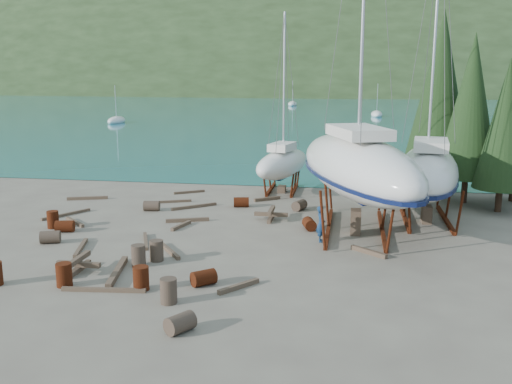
% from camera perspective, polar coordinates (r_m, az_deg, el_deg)
% --- Properties ---
extents(ground, '(600.00, 600.00, 0.00)m').
position_cam_1_polar(ground, '(25.07, -4.05, -6.13)').
color(ground, '#5F564B').
rests_on(ground, ground).
extents(bay_water, '(700.00, 700.00, 0.00)m').
position_cam_1_polar(bay_water, '(338.29, 8.67, 10.50)').
color(bay_water, '#19667E').
rests_on(bay_water, ground).
extents(far_hill, '(800.00, 360.00, 110.00)m').
position_cam_1_polar(far_hill, '(343.29, 8.68, 10.51)').
color(far_hill, '#24341A').
rests_on(far_hill, ground).
extents(far_house_left, '(6.60, 5.60, 5.60)m').
position_cam_1_polar(far_house_left, '(223.09, -7.77, 10.59)').
color(far_house_left, beige).
rests_on(far_house_left, ground).
extents(far_house_center, '(6.60, 5.60, 5.60)m').
position_cam_1_polar(far_house_center, '(214.75, 2.67, 10.64)').
color(far_house_center, beige).
rests_on(far_house_center, ground).
extents(far_house_right, '(6.60, 5.60, 5.60)m').
position_cam_1_polar(far_house_right, '(214.60, 16.26, 10.18)').
color(far_house_right, beige).
rests_on(far_house_right, ground).
extents(cypress_near_right, '(3.60, 3.60, 10.00)m').
position_cam_1_polar(cypress_near_right, '(35.87, 20.68, 8.03)').
color(cypress_near_right, black).
rests_on(cypress_near_right, ground).
extents(cypress_mid_right, '(3.06, 3.06, 8.50)m').
position_cam_1_polar(cypress_mid_right, '(34.31, 23.67, 6.19)').
color(cypress_mid_right, black).
rests_on(cypress_mid_right, ground).
extents(cypress_back_left, '(4.14, 4.14, 11.50)m').
position_cam_1_polar(cypress_back_left, '(37.56, 17.93, 9.69)').
color(cypress_back_left, black).
rests_on(cypress_back_left, ground).
extents(moored_boat_left, '(2.00, 5.00, 6.05)m').
position_cam_1_polar(moored_boat_left, '(90.78, -13.78, 6.94)').
color(moored_boat_left, silver).
rests_on(moored_boat_left, ground).
extents(moored_boat_mid, '(2.00, 5.00, 6.05)m').
position_cam_1_polar(moored_boat_mid, '(103.51, 11.97, 7.60)').
color(moored_boat_mid, silver).
rests_on(moored_boat_mid, ground).
extents(moored_boat_far, '(2.00, 5.00, 6.05)m').
position_cam_1_polar(moored_boat_far, '(134.06, 3.67, 8.76)').
color(moored_boat_far, silver).
rests_on(moored_boat_far, ground).
extents(large_sailboat_near, '(7.92, 13.42, 20.32)m').
position_cam_1_polar(large_sailboat_near, '(28.20, 10.12, 2.59)').
color(large_sailboat_near, silver).
rests_on(large_sailboat_near, ground).
extents(large_sailboat_far, '(4.23, 10.67, 16.44)m').
position_cam_1_polar(large_sailboat_far, '(31.16, 16.82, 2.05)').
color(large_sailboat_far, silver).
rests_on(large_sailboat_far, ground).
extents(small_sailboat_shore, '(3.95, 7.50, 11.46)m').
position_cam_1_polar(small_sailboat_shore, '(37.44, 2.68, 2.90)').
color(small_sailboat_shore, silver).
rests_on(small_sailboat_shore, ground).
extents(worker, '(0.48, 0.66, 1.69)m').
position_cam_1_polar(worker, '(26.64, 6.51, -3.19)').
color(worker, '#122C4F').
rests_on(worker, ground).
extents(drum_1, '(0.97, 1.05, 0.58)m').
position_cam_1_polar(drum_1, '(17.88, -7.59, -12.87)').
color(drum_1, '#2D2823').
rests_on(drum_1, ground).
extents(drum_2, '(0.98, 0.76, 0.58)m').
position_cam_1_polar(drum_2, '(29.70, -18.57, -3.27)').
color(drum_2, '#5A290F').
rests_on(drum_2, ground).
extents(drum_4, '(0.98, 0.74, 0.58)m').
position_cam_1_polar(drum_4, '(33.32, -1.48, -1.02)').
color(drum_4, '#5A290F').
rests_on(drum_4, ground).
extents(drum_5, '(0.58, 0.58, 0.88)m').
position_cam_1_polar(drum_5, '(23.80, -11.67, -6.24)').
color(drum_5, '#2D2823').
rests_on(drum_5, ground).
extents(drum_6, '(0.81, 1.01, 0.58)m').
position_cam_1_polar(drum_6, '(28.70, 5.35, -3.20)').
color(drum_6, '#5A290F').
rests_on(drum_6, ground).
extents(drum_7, '(0.58, 0.58, 0.88)m').
position_cam_1_polar(drum_7, '(21.26, -11.43, -8.45)').
color(drum_7, '#5A290F').
rests_on(drum_7, ground).
extents(drum_8, '(0.58, 0.58, 0.88)m').
position_cam_1_polar(drum_8, '(30.61, -19.65, -2.61)').
color(drum_8, '#5A290F').
rests_on(drum_8, ground).
extents(drum_9, '(0.95, 0.68, 0.58)m').
position_cam_1_polar(drum_9, '(32.94, -10.39, -1.37)').
color(drum_9, '#2D2823').
rests_on(drum_9, ground).
extents(drum_10, '(0.58, 0.58, 0.88)m').
position_cam_1_polar(drum_10, '(22.33, -18.64, -7.85)').
color(drum_10, '#5A290F').
rests_on(drum_10, ground).
extents(drum_11, '(0.89, 1.04, 0.58)m').
position_cam_1_polar(drum_11, '(32.64, 4.36, -1.33)').
color(drum_11, '#2D2823').
rests_on(drum_11, ground).
extents(drum_12, '(1.04, 1.01, 0.58)m').
position_cam_1_polar(drum_12, '(21.42, -5.25, -8.53)').
color(drum_12, '#5A290F').
rests_on(drum_12, ground).
extents(drum_15, '(1.02, 0.83, 0.58)m').
position_cam_1_polar(drum_15, '(28.02, -19.88, -4.26)').
color(drum_15, '#2D2823').
rests_on(drum_15, ground).
extents(drum_16, '(0.58, 0.58, 0.88)m').
position_cam_1_polar(drum_16, '(24.28, -9.92, -5.79)').
color(drum_16, '#2D2823').
rests_on(drum_16, ground).
extents(drum_17, '(0.58, 0.58, 0.88)m').
position_cam_1_polar(drum_17, '(19.94, -8.74, -9.74)').
color(drum_17, '#2D2823').
rests_on(drum_17, ground).
extents(timber_0, '(2.27, 1.05, 0.14)m').
position_cam_1_polar(timber_0, '(34.84, -8.44, -0.94)').
color(timber_0, brown).
rests_on(timber_0, ground).
extents(timber_1, '(1.55, 1.34, 0.19)m').
position_cam_1_polar(timber_1, '(25.37, 11.21, -5.88)').
color(timber_1, brown).
rests_on(timber_1, ground).
extents(timber_2, '(2.38, 0.96, 0.19)m').
position_cam_1_polar(timber_2, '(36.80, -16.50, -0.59)').
color(timber_2, brown).
rests_on(timber_2, ground).
extents(timber_3, '(3.08, 0.46, 0.15)m').
position_cam_1_polar(timber_3, '(21.51, -14.99, -9.43)').
color(timber_3, brown).
rests_on(timber_3, ground).
extents(timber_4, '(0.61, 1.68, 0.17)m').
position_cam_1_polar(timber_4, '(29.29, -7.51, -3.36)').
color(timber_4, brown).
rests_on(timber_4, ground).
extents(timber_5, '(1.65, 2.14, 0.16)m').
position_cam_1_polar(timber_5, '(25.43, -8.70, -5.78)').
color(timber_5, brown).
rests_on(timber_5, ground).
extents(timber_6, '(1.53, 1.20, 0.19)m').
position_cam_1_polar(timber_6, '(35.05, 1.13, -0.69)').
color(timber_6, brown).
rests_on(timber_6, ground).
extents(timber_7, '(1.30, 1.57, 0.17)m').
position_cam_1_polar(timber_7, '(21.09, -1.74, -9.41)').
color(timber_7, brown).
rests_on(timber_7, ground).
extents(timber_8, '(2.20, 0.96, 0.19)m').
position_cam_1_polar(timber_8, '(30.32, -6.86, -2.80)').
color(timber_8, brown).
rests_on(timber_8, ground).
extents(timber_9, '(1.83, 1.20, 0.15)m').
position_cam_1_polar(timber_9, '(37.40, -6.69, -0.00)').
color(timber_9, brown).
rests_on(timber_9, ground).
extents(timber_10, '(2.27, 1.92, 0.16)m').
position_cam_1_polar(timber_10, '(33.34, -6.20, -1.45)').
color(timber_10, brown).
rests_on(timber_10, ground).
extents(timber_11, '(1.09, 2.43, 0.15)m').
position_cam_1_polar(timber_11, '(27.00, -10.97, -4.82)').
color(timber_11, brown).
rests_on(timber_11, ground).
extents(timber_12, '(0.84, 2.50, 0.17)m').
position_cam_1_polar(timber_12, '(26.63, -17.13, -5.36)').
color(timber_12, brown).
rests_on(timber_12, ground).
extents(timber_15, '(1.62, 2.66, 0.15)m').
position_cam_1_polar(timber_15, '(33.06, -18.44, -2.13)').
color(timber_15, brown).
rests_on(timber_15, ground).
extents(timber_16, '(0.85, 3.17, 0.23)m').
position_cam_1_polar(timber_16, '(23.09, -13.71, -7.76)').
color(timber_16, brown).
rests_on(timber_16, ground).
extents(timber_17, '(1.69, 1.53, 0.16)m').
position_cam_1_polar(timber_17, '(31.22, -17.65, -2.88)').
color(timber_17, brown).
rests_on(timber_17, ground).
extents(timber_pile_fore, '(1.80, 1.80, 0.60)m').
position_cam_1_polar(timber_pile_fore, '(23.79, -17.33, -6.91)').
color(timber_pile_fore, brown).
rests_on(timber_pile_fore, ground).
extents(timber_pile_aft, '(1.80, 1.80, 0.60)m').
position_cam_1_polar(timber_pile_aft, '(30.47, 1.52, -2.24)').
color(timber_pile_aft, brown).
rests_on(timber_pile_aft, ground).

